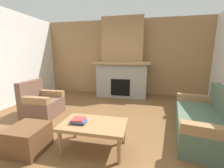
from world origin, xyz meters
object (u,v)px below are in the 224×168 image
object	(u,v)px
coffee_table	(94,126)
ottoman	(28,139)
couch	(206,121)
fireplace	(122,63)
armchair	(41,103)

from	to	relation	value
coffee_table	ottoman	size ratio (longest dim) A/B	1.92
ottoman	couch	bearing A→B (deg)	20.67
fireplace	coffee_table	xyz separation A→B (m)	(0.02, -3.16, -0.79)
coffee_table	ottoman	bearing A→B (deg)	-164.79
fireplace	ottoman	world-z (taller)	fireplace
couch	armchair	size ratio (longest dim) A/B	2.26
armchair	ottoman	world-z (taller)	armchair
couch	coffee_table	world-z (taller)	couch
couch	ottoman	bearing A→B (deg)	-159.33
couch	armchair	xyz separation A→B (m)	(-3.56, 0.18, 0.01)
fireplace	coffee_table	bearing A→B (deg)	-89.55
coffee_table	ottoman	distance (m)	1.02
fireplace	ottoman	size ratio (longest dim) A/B	5.19
couch	ottoman	world-z (taller)	couch
coffee_table	ottoman	xyz separation A→B (m)	(-0.97, -0.26, -0.18)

